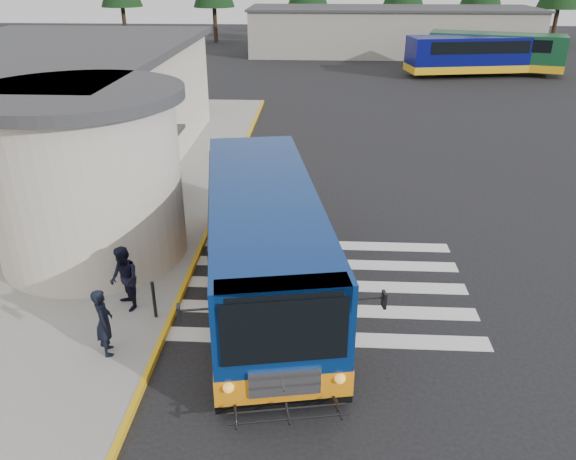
# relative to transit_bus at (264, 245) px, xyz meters

# --- Properties ---
(ground) EXTENTS (140.00, 140.00, 0.00)m
(ground) POSITION_rel_transit_bus_xyz_m (1.89, 1.18, -1.37)
(ground) COLOR black
(ground) RESTS_ON ground
(sidewalk) EXTENTS (10.00, 34.00, 0.15)m
(sidewalk) POSITION_rel_transit_bus_xyz_m (-7.11, 5.18, -1.29)
(sidewalk) COLOR gray
(sidewalk) RESTS_ON ground
(curb_strip) EXTENTS (0.12, 34.00, 0.16)m
(curb_strip) POSITION_rel_transit_bus_xyz_m (-2.16, 5.18, -1.29)
(curb_strip) COLOR gold
(curb_strip) RESTS_ON ground
(station_building) EXTENTS (12.70, 18.70, 4.80)m
(station_building) POSITION_rel_transit_bus_xyz_m (-8.95, 8.09, 1.20)
(station_building) COLOR beige
(station_building) RESTS_ON ground
(crosswalk) EXTENTS (8.00, 5.35, 0.01)m
(crosswalk) POSITION_rel_transit_bus_xyz_m (1.39, 0.38, -1.36)
(crosswalk) COLOR silver
(crosswalk) RESTS_ON ground
(depot_building) EXTENTS (26.40, 8.40, 4.20)m
(depot_building) POSITION_rel_transit_bus_xyz_m (7.89, 43.18, 0.74)
(depot_building) COLOR gray
(depot_building) RESTS_ON ground
(transit_bus) EXTENTS (4.74, 10.43, 2.86)m
(transit_bus) POSITION_rel_transit_bus_xyz_m (0.00, 0.00, 0.00)
(transit_bus) COLOR navy
(transit_bus) RESTS_ON ground
(pedestrian_a) EXTENTS (0.58, 0.68, 1.59)m
(pedestrian_a) POSITION_rel_transit_bus_xyz_m (-3.18, -2.95, -0.43)
(pedestrian_a) COLOR black
(pedestrian_a) RESTS_ON sidewalk
(pedestrian_b) EXTENTS (0.99, 1.02, 1.65)m
(pedestrian_b) POSITION_rel_transit_bus_xyz_m (-3.30, -1.20, -0.39)
(pedestrian_b) COLOR black
(pedestrian_b) RESTS_ON sidewalk
(bollard) EXTENTS (0.08, 0.08, 0.97)m
(bollard) POSITION_rel_transit_bus_xyz_m (-2.50, -1.55, -0.73)
(bollard) COLOR black
(bollard) RESTS_ON sidewalk
(far_bus_a) EXTENTS (10.13, 4.44, 2.53)m
(far_bus_a) POSITION_rel_transit_bus_xyz_m (12.87, 32.08, 0.27)
(far_bus_a) COLOR #070A53
(far_bus_a) RESTS_ON ground
(far_bus_b) EXTENTS (10.41, 5.49, 2.59)m
(far_bus_b) POSITION_rel_transit_bus_xyz_m (14.95, 33.51, 0.31)
(far_bus_b) COLOR #124325
(far_bus_b) RESTS_ON ground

